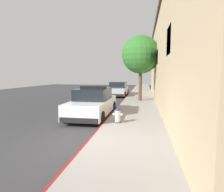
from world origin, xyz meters
name	(u,v)px	position (x,y,z in m)	size (l,w,h in m)	color
ground_plane	(70,103)	(-4.69, 10.00, -0.10)	(32.81, 60.00, 0.20)	#353538
sidewalk_pavement	(139,102)	(1.31, 10.00, 0.08)	(2.63, 60.00, 0.17)	gray
curb_painted_edge	(123,102)	(-0.04, 10.00, 0.08)	(0.08, 60.00, 0.17)	maroon
storefront_building	(214,58)	(6.52, 8.92, 3.47)	(8.02, 25.05, 6.93)	tan
police_cruiser	(93,103)	(-1.06, 4.40, 0.74)	(1.94, 4.84, 1.68)	white
parked_car_silver_ahead	(118,89)	(-1.12, 15.31, 0.74)	(1.94, 4.84, 1.56)	#B2B5BA
fire_hydrant	(118,115)	(0.58, 2.51, 0.52)	(0.44, 0.40, 0.76)	#4C4C51
street_tree	(141,55)	(1.38, 10.54, 3.96)	(3.13, 3.13, 5.37)	brown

